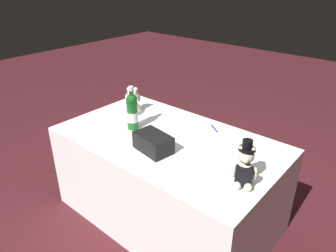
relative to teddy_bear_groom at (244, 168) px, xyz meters
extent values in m
plane|color=#47191E|center=(0.68, -0.14, -0.83)|extent=(12.00, 12.00, 0.00)
cube|color=white|center=(0.68, -0.14, -0.47)|extent=(1.64, 0.96, 0.71)
ellipsoid|color=beige|center=(0.00, -0.01, -0.04)|extent=(0.11, 0.10, 0.15)
cube|color=black|center=(-0.01, 0.02, -0.04)|extent=(0.11, 0.08, 0.11)
sphere|color=beige|center=(0.00, -0.01, 0.08)|extent=(0.09, 0.09, 0.09)
sphere|color=beige|center=(-0.01, 0.03, 0.07)|extent=(0.04, 0.04, 0.04)
sphere|color=beige|center=(0.03, 0.01, 0.11)|extent=(0.03, 0.03, 0.03)
sphere|color=beige|center=(-0.02, -0.02, 0.11)|extent=(0.03, 0.03, 0.03)
ellipsoid|color=beige|center=(0.05, 0.03, -0.03)|extent=(0.03, 0.03, 0.08)
ellipsoid|color=beige|center=(-0.06, -0.02, -0.03)|extent=(0.03, 0.03, 0.08)
sphere|color=beige|center=(0.00, 0.06, -0.09)|extent=(0.05, 0.05, 0.05)
sphere|color=beige|center=(-0.05, 0.03, -0.09)|extent=(0.05, 0.05, 0.05)
cylinder|color=black|center=(0.00, -0.01, 0.12)|extent=(0.10, 0.10, 0.01)
cylinder|color=black|center=(0.00, -0.01, 0.15)|extent=(0.06, 0.06, 0.05)
cone|color=white|center=(1.22, -0.31, -0.05)|extent=(0.19, 0.19, 0.13)
ellipsoid|color=white|center=(1.22, -0.31, 0.01)|extent=(0.09, 0.08, 0.06)
sphere|color=beige|center=(1.22, -0.31, 0.06)|extent=(0.09, 0.09, 0.09)
sphere|color=beige|center=(1.25, -0.34, 0.05)|extent=(0.04, 0.04, 0.04)
sphere|color=beige|center=(1.20, -0.33, 0.09)|extent=(0.03, 0.03, 0.03)
sphere|color=beige|center=(1.24, -0.29, 0.09)|extent=(0.03, 0.03, 0.03)
ellipsoid|color=beige|center=(1.20, -0.37, 0.01)|extent=(0.03, 0.03, 0.08)
ellipsoid|color=beige|center=(1.28, -0.30, 0.01)|extent=(0.03, 0.03, 0.08)
cone|color=white|center=(1.19, -0.28, 0.00)|extent=(0.20, 0.20, 0.15)
cylinder|color=#14531A|center=(0.99, -0.09, 0.00)|extent=(0.08, 0.08, 0.22)
sphere|color=#14531A|center=(0.99, -0.09, 0.12)|extent=(0.08, 0.08, 0.08)
cylinder|color=#14531A|center=(0.99, -0.09, 0.18)|extent=(0.04, 0.04, 0.09)
cylinder|color=silver|center=(0.99, -0.09, 0.21)|extent=(0.04, 0.04, 0.03)
cylinder|color=silver|center=(0.99, -0.09, -0.01)|extent=(0.09, 0.09, 0.08)
cylinder|color=navy|center=(0.50, -0.49, -0.11)|extent=(0.11, 0.08, 0.01)
cone|color=silver|center=(0.45, -0.45, -0.11)|extent=(0.02, 0.02, 0.01)
cube|color=black|center=(0.65, 0.05, -0.05)|extent=(0.28, 0.20, 0.12)
cube|color=#B7B7BF|center=(0.66, -0.03, -0.05)|extent=(0.03, 0.01, 0.03)
camera|label=1|loc=(-0.63, 1.39, 1.00)|focal=33.84mm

